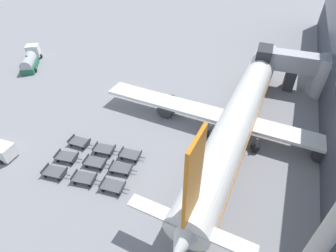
% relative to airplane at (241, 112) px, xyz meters
% --- Properties ---
extents(ground_plane, '(500.00, 500.00, 0.00)m').
position_rel_airplane_xyz_m(ground_plane, '(-19.31, 2.38, -3.01)').
color(ground_plane, gray).
extents(jet_bridge, '(13.66, 4.93, 6.69)m').
position_rel_airplane_xyz_m(jet_bridge, '(7.29, 15.07, 0.94)').
color(jet_bridge, '#B2B5BA').
rests_on(jet_bridge, ground_plane).
extents(airplane, '(40.32, 44.98, 13.30)m').
position_rel_airplane_xyz_m(airplane, '(0.00, 0.00, 0.00)').
color(airplane, white).
rests_on(airplane, ground_plane).
extents(fuel_tanker_primary, '(7.34, 8.93, 2.85)m').
position_rel_airplane_xyz_m(fuel_tanker_primary, '(-42.46, 3.45, -1.76)').
color(fuel_tanker_primary, white).
rests_on(fuel_tanker_primary, ground_plane).
extents(baggage_dolly_row_near_col_a, '(3.39, 1.96, 0.92)m').
position_rel_airplane_xyz_m(baggage_dolly_row_near_col_a, '(-17.78, -16.99, -2.54)').
color(baggage_dolly_row_near_col_a, '#515459').
rests_on(baggage_dolly_row_near_col_a, ground_plane).
extents(baggage_dolly_row_near_col_b, '(3.40, 2.03, 0.92)m').
position_rel_airplane_xyz_m(baggage_dolly_row_near_col_b, '(-14.04, -16.35, -2.54)').
color(baggage_dolly_row_near_col_b, '#515459').
rests_on(baggage_dolly_row_near_col_b, ground_plane).
extents(baggage_dolly_row_near_col_c, '(3.38, 1.92, 0.92)m').
position_rel_airplane_xyz_m(baggage_dolly_row_near_col_c, '(-10.46, -15.99, -2.54)').
color(baggage_dolly_row_near_col_c, '#515459').
rests_on(baggage_dolly_row_near_col_c, ground_plane).
extents(baggage_dolly_row_mid_a_col_a, '(3.39, 2.02, 0.92)m').
position_rel_airplane_xyz_m(baggage_dolly_row_mid_a_col_a, '(-18.18, -14.45, -2.54)').
color(baggage_dolly_row_mid_a_col_a, '#515459').
rests_on(baggage_dolly_row_mid_a_col_a, ground_plane).
extents(baggage_dolly_row_mid_a_col_b, '(3.39, 1.96, 0.92)m').
position_rel_airplane_xyz_m(baggage_dolly_row_mid_a_col_b, '(-14.36, -13.80, -2.54)').
color(baggage_dolly_row_mid_a_col_b, '#515459').
rests_on(baggage_dolly_row_mid_a_col_b, ground_plane).
extents(baggage_dolly_row_mid_a_col_c, '(3.39, 2.00, 0.92)m').
position_rel_airplane_xyz_m(baggage_dolly_row_mid_a_col_c, '(-10.99, -13.36, -2.54)').
color(baggage_dolly_row_mid_a_col_c, '#515459').
rests_on(baggage_dolly_row_mid_a_col_c, ground_plane).
extents(baggage_dolly_row_mid_b_col_a, '(3.35, 1.82, 0.92)m').
position_rel_airplane_xyz_m(baggage_dolly_row_mid_b_col_a, '(-18.48, -11.64, -2.54)').
color(baggage_dolly_row_mid_b_col_a, '#515459').
rests_on(baggage_dolly_row_mid_b_col_a, ground_plane).
extents(baggage_dolly_row_mid_b_col_b, '(3.39, 1.99, 0.92)m').
position_rel_airplane_xyz_m(baggage_dolly_row_mid_b_col_b, '(-14.69, -11.45, -2.54)').
color(baggage_dolly_row_mid_b_col_b, '#515459').
rests_on(baggage_dolly_row_mid_b_col_b, ground_plane).
extents(baggage_dolly_row_mid_b_col_c, '(3.37, 1.90, 0.92)m').
position_rel_airplane_xyz_m(baggage_dolly_row_mid_b_col_c, '(-11.15, -10.97, -2.54)').
color(baggage_dolly_row_mid_b_col_c, '#515459').
rests_on(baggage_dolly_row_mid_b_col_c, ground_plane).
extents(stand_guidance_stripe, '(1.56, 36.54, 0.01)m').
position_rel_airplane_xyz_m(stand_guidance_stripe, '(0.86, -9.46, -3.01)').
color(stand_guidance_stripe, yellow).
rests_on(stand_guidance_stripe, ground_plane).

